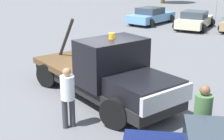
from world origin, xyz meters
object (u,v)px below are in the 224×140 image
person_at_hood (68,94)px  parked_car_skyblue (151,16)px  parked_car_cream (195,20)px  person_near_truck (202,116)px  tow_truck (106,74)px

person_at_hood → parked_car_skyblue: size_ratio=0.36×
parked_car_cream → person_at_hood: bearing=-177.0°
person_at_hood → person_near_truck: bearing=-140.0°
person_at_hood → parked_car_cream: size_ratio=0.40×
parked_car_cream → tow_truck: bearing=-176.7°
parked_car_cream → person_near_truck: bearing=-165.1°
tow_truck → person_near_truck: bearing=-3.8°
person_near_truck → person_at_hood: 3.55m
tow_truck → parked_car_cream: tow_truck is taller
person_at_hood → parked_car_cream: (-2.18, 16.80, -0.35)m
parked_car_skyblue → parked_car_cream: (3.73, -0.32, -0.00)m
tow_truck → person_at_hood: bearing=-65.4°
person_at_hood → tow_truck: bearing=-54.0°
tow_truck → parked_car_skyblue: tow_truck is taller
tow_truck → person_near_truck: (3.70, -1.59, 0.11)m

